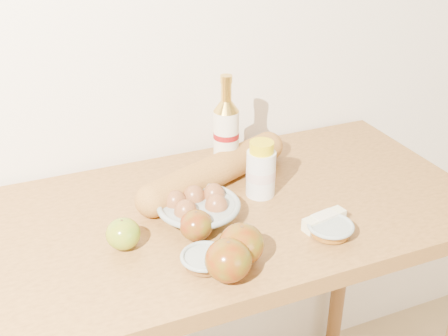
# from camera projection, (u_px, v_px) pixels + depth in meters

# --- Properties ---
(back_wall) EXTENTS (3.50, 0.02, 2.60)m
(back_wall) POSITION_uv_depth(u_px,v_px,m) (166.00, 1.00, 1.35)
(back_wall) COLOR white
(back_wall) RESTS_ON ground
(table) EXTENTS (1.20, 0.60, 0.90)m
(table) POSITION_uv_depth(u_px,v_px,m) (219.00, 253.00, 1.33)
(table) COLOR #A97436
(table) RESTS_ON ground
(bourbon_bottle) EXTENTS (0.08, 0.08, 0.26)m
(bourbon_bottle) POSITION_uv_depth(u_px,v_px,m) (226.00, 135.00, 1.37)
(bourbon_bottle) COLOR beige
(bourbon_bottle) RESTS_ON table
(cream_bottle) EXTENTS (0.09, 0.09, 0.14)m
(cream_bottle) POSITION_uv_depth(u_px,v_px,m) (261.00, 171.00, 1.30)
(cream_bottle) COLOR silver
(cream_bottle) RESTS_ON table
(egg_bowl) EXTENTS (0.19, 0.19, 0.06)m
(egg_bowl) POSITION_uv_depth(u_px,v_px,m) (198.00, 208.00, 1.22)
(egg_bowl) COLOR gray
(egg_bowl) RESTS_ON table
(baguette) EXTENTS (0.46, 0.25, 0.08)m
(baguette) POSITION_uv_depth(u_px,v_px,m) (215.00, 171.00, 1.35)
(baguette) COLOR #C1853B
(baguette) RESTS_ON table
(apple_yellowgreen) EXTENTS (0.09, 0.09, 0.07)m
(apple_yellowgreen) POSITION_uv_depth(u_px,v_px,m) (123.00, 234.00, 1.13)
(apple_yellowgreen) COLOR #9D8F1F
(apple_yellowgreen) RESTS_ON table
(apple_redgreen_front) EXTENTS (0.10, 0.10, 0.08)m
(apple_redgreen_front) POSITION_uv_depth(u_px,v_px,m) (241.00, 244.00, 1.08)
(apple_redgreen_front) COLOR #8F0A07
(apple_redgreen_front) RESTS_ON table
(apple_redgreen_right) EXTENTS (0.09, 0.09, 0.06)m
(apple_redgreen_right) POSITION_uv_depth(u_px,v_px,m) (196.00, 225.00, 1.15)
(apple_redgreen_right) COLOR maroon
(apple_redgreen_right) RESTS_ON table
(sugar_bowl) EXTENTS (0.10, 0.10, 0.03)m
(sugar_bowl) POSITION_uv_depth(u_px,v_px,m) (205.00, 260.00, 1.08)
(sugar_bowl) COLOR gray
(sugar_bowl) RESTS_ON table
(syrup_bowl) EXTENTS (0.12, 0.12, 0.03)m
(syrup_bowl) POSITION_uv_depth(u_px,v_px,m) (330.00, 229.00, 1.17)
(syrup_bowl) COLOR #919E99
(syrup_bowl) RESTS_ON table
(butter_stick) EXTENTS (0.11, 0.05, 0.03)m
(butter_stick) POSITION_uv_depth(u_px,v_px,m) (324.00, 220.00, 1.20)
(butter_stick) COLOR beige
(butter_stick) RESTS_ON table
(apple_extra) EXTENTS (0.10, 0.10, 0.08)m
(apple_extra) POSITION_uv_depth(u_px,v_px,m) (228.00, 260.00, 1.04)
(apple_extra) COLOR #8F0A07
(apple_extra) RESTS_ON table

